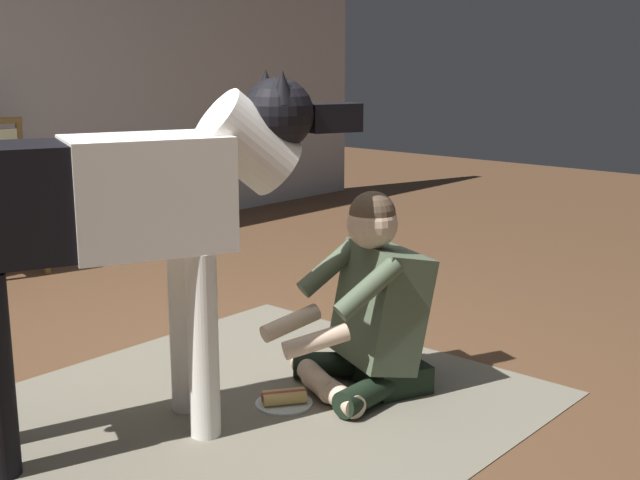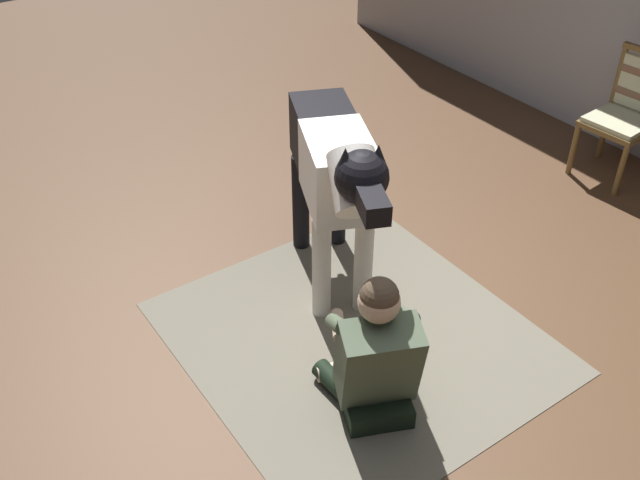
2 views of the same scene
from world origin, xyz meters
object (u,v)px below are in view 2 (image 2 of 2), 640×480
at_px(person_sitting_on_floor, 375,356).
at_px(hot_dog_on_plate, 355,348).
at_px(large_dog, 336,172).
at_px(dining_chair_left_of_pair, 629,110).

distance_m(person_sitting_on_floor, hot_dog_on_plate, 0.51).
xyz_separation_m(large_dog, hot_dog_on_plate, (0.53, -0.23, -0.84)).
bearing_deg(person_sitting_on_floor, hot_dog_on_plate, 156.44).
relative_size(dining_chair_left_of_pair, person_sitting_on_floor, 1.15).
relative_size(dining_chair_left_of_pair, large_dog, 0.62).
bearing_deg(hot_dog_on_plate, dining_chair_left_of_pair, 98.50).
height_order(dining_chair_left_of_pair, person_sitting_on_floor, dining_chair_left_of_pair).
xyz_separation_m(dining_chair_left_of_pair, large_dog, (-0.10, -2.68, 0.32)).
bearing_deg(hot_dog_on_plate, large_dog, 156.44).
bearing_deg(person_sitting_on_floor, large_dog, 156.44).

